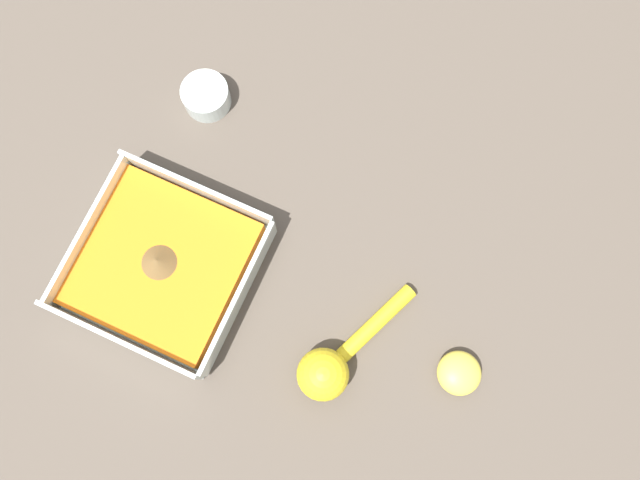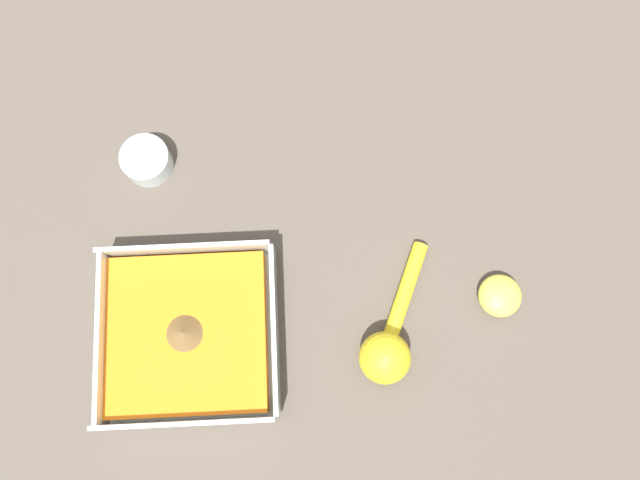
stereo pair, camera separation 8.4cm
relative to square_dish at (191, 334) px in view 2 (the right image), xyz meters
name	(u,v)px [view 2 (the right image)]	position (x,y,z in m)	size (l,w,h in m)	color
ground_plane	(191,323)	(0.00, -0.02, -0.02)	(4.00, 4.00, 0.00)	brown
square_dish	(191,334)	(0.00, 0.00, 0.00)	(0.23, 0.23, 0.06)	silver
spice_bowl	(147,161)	(0.06, -0.25, -0.01)	(0.07, 0.07, 0.04)	silver
lemon_squeezer	(388,347)	(-0.26, 0.03, 0.01)	(0.11, 0.19, 0.07)	yellow
lemon_half	(500,296)	(-0.41, -0.03, -0.01)	(0.06, 0.06, 0.03)	#EFDB4C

